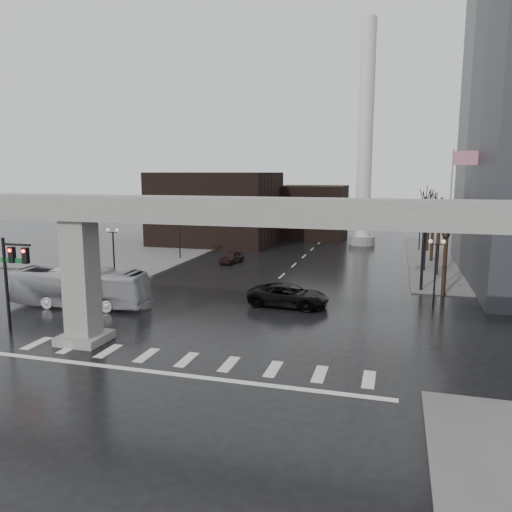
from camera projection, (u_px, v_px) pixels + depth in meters
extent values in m
plane|color=black|center=(194.00, 353.00, 27.82)|extent=(160.00, 160.00, 0.00)
cube|color=slate|center=(121.00, 245.00, 68.94)|extent=(28.00, 36.00, 0.15)
cube|color=gray|center=(191.00, 210.00, 26.50)|extent=(48.00, 2.20, 1.40)
cube|color=gray|center=(81.00, 282.00, 29.09)|extent=(1.60, 1.60, 7.30)
cube|color=gray|center=(85.00, 338.00, 29.65)|extent=(2.60, 2.60, 0.50)
cube|color=black|center=(217.00, 208.00, 70.61)|extent=(16.00, 14.00, 10.00)
cube|color=black|center=(313.00, 212.00, 77.05)|extent=(10.00, 10.00, 8.00)
cylinder|color=silver|center=(365.00, 135.00, 67.39)|extent=(2.00, 2.00, 30.00)
cylinder|color=gray|center=(362.00, 240.00, 69.77)|extent=(3.60, 3.60, 1.20)
cylinder|color=black|center=(423.00, 245.00, 41.57)|extent=(0.24, 0.24, 8.00)
cylinder|color=black|center=(352.00, 205.00, 42.65)|extent=(12.00, 0.18, 0.18)
cube|color=black|center=(387.00, 214.00, 41.95)|extent=(0.35, 0.30, 1.00)
cube|color=black|center=(345.00, 213.00, 42.89)|extent=(0.35, 0.30, 1.00)
cube|color=black|center=(305.00, 212.00, 43.83)|extent=(0.35, 0.30, 1.00)
sphere|color=#FF0C05|center=(388.00, 210.00, 41.73)|extent=(0.20, 0.20, 0.20)
cube|color=#0D5C25|center=(406.00, 209.00, 41.48)|extent=(1.80, 0.05, 0.35)
cube|color=#0D5C25|center=(328.00, 207.00, 43.22)|extent=(1.80, 0.05, 0.35)
cylinder|color=black|center=(7.00, 285.00, 31.23)|extent=(0.20, 0.20, 6.00)
cylinder|color=black|center=(17.00, 245.00, 30.53)|extent=(2.00, 0.14, 0.14)
cube|color=black|center=(12.00, 255.00, 30.75)|extent=(0.35, 0.30, 1.00)
cube|color=black|center=(26.00, 256.00, 30.48)|extent=(0.35, 0.30, 1.00)
cube|color=#0D5C25|center=(11.00, 260.00, 30.83)|extent=(1.60, 0.05, 0.30)
cylinder|color=silver|center=(449.00, 218.00, 43.69)|extent=(0.12, 0.12, 12.00)
cube|color=#B4132D|center=(466.00, 158.00, 42.56)|extent=(2.00, 0.03, 1.20)
cylinder|color=black|center=(435.00, 275.00, 37.09)|extent=(0.14, 0.14, 4.80)
cube|color=black|center=(437.00, 244.00, 36.70)|extent=(0.90, 0.06, 0.06)
sphere|color=silver|center=(431.00, 241.00, 36.79)|extent=(0.32, 0.32, 0.32)
sphere|color=silver|center=(444.00, 242.00, 36.55)|extent=(0.32, 0.32, 0.32)
cylinder|color=black|center=(425.00, 248.00, 50.38)|extent=(0.14, 0.14, 4.80)
cube|color=black|center=(427.00, 225.00, 49.99)|extent=(0.90, 0.06, 0.06)
sphere|color=silver|center=(422.00, 223.00, 50.08)|extent=(0.32, 0.32, 0.32)
sphere|color=silver|center=(432.00, 223.00, 49.84)|extent=(0.32, 0.32, 0.32)
cylinder|color=black|center=(420.00, 233.00, 63.66)|extent=(0.14, 0.14, 4.80)
cube|color=black|center=(421.00, 214.00, 63.28)|extent=(0.90, 0.06, 0.06)
sphere|color=silver|center=(417.00, 213.00, 63.36)|extent=(0.32, 0.32, 0.32)
sphere|color=silver|center=(425.00, 213.00, 63.12)|extent=(0.32, 0.32, 0.32)
cylinder|color=black|center=(114.00, 259.00, 44.33)|extent=(0.14, 0.14, 4.80)
cube|color=black|center=(113.00, 232.00, 43.94)|extent=(0.90, 0.06, 0.06)
sphere|color=silver|center=(108.00, 230.00, 44.03)|extent=(0.32, 0.32, 0.32)
sphere|color=silver|center=(117.00, 230.00, 43.79)|extent=(0.32, 0.32, 0.32)
cylinder|color=black|center=(180.00, 239.00, 57.62)|extent=(0.14, 0.14, 4.80)
cube|color=black|center=(179.00, 219.00, 57.23)|extent=(0.90, 0.06, 0.06)
sphere|color=silver|center=(175.00, 217.00, 57.32)|extent=(0.32, 0.32, 0.32)
sphere|color=silver|center=(183.00, 217.00, 57.07)|extent=(0.32, 0.32, 0.32)
cylinder|color=black|center=(221.00, 226.00, 70.90)|extent=(0.14, 0.14, 4.80)
cube|color=black|center=(220.00, 210.00, 70.52)|extent=(0.90, 0.06, 0.06)
sphere|color=silver|center=(217.00, 208.00, 70.60)|extent=(0.32, 0.32, 0.32)
sphere|color=silver|center=(223.00, 209.00, 70.36)|extent=(0.32, 0.32, 0.32)
cylinder|color=black|center=(444.00, 268.00, 40.64)|extent=(0.34, 0.34, 4.55)
cylinder|color=black|center=(447.00, 222.00, 40.02)|extent=(0.12, 1.52, 2.98)
cylinder|color=black|center=(453.00, 225.00, 40.16)|extent=(0.83, 1.14, 2.51)
cylinder|color=black|center=(437.00, 253.00, 48.22)|extent=(0.34, 0.34, 4.66)
cylinder|color=black|center=(440.00, 213.00, 47.59)|extent=(0.12, 1.55, 3.05)
cylinder|color=black|center=(445.00, 215.00, 47.73)|extent=(0.85, 1.16, 2.57)
cylinder|color=black|center=(432.00, 241.00, 55.81)|extent=(0.34, 0.34, 4.76)
cylinder|color=black|center=(434.00, 206.00, 55.16)|extent=(0.12, 1.59, 3.11)
cylinder|color=black|center=(439.00, 208.00, 55.31)|extent=(0.86, 1.18, 2.62)
cylinder|color=black|center=(428.00, 233.00, 63.39)|extent=(0.34, 0.34, 4.87)
cylinder|color=black|center=(430.00, 201.00, 62.73)|extent=(0.12, 1.62, 3.18)
cylinder|color=black|center=(434.00, 203.00, 62.88)|extent=(0.88, 1.20, 2.68)
cylinder|color=black|center=(425.00, 226.00, 70.98)|extent=(0.34, 0.34, 4.97)
cylinder|color=black|center=(427.00, 197.00, 70.30)|extent=(0.12, 1.65, 3.25)
cylinder|color=black|center=(430.00, 199.00, 70.45)|extent=(0.89, 1.23, 2.74)
imported|color=black|center=(288.00, 295.00, 37.47)|extent=(6.23, 3.20, 1.68)
imported|color=#B5B5BB|center=(79.00, 288.00, 37.31)|extent=(10.64, 3.17, 2.92)
imported|color=black|center=(232.00, 257.00, 55.55)|extent=(2.25, 4.02, 1.29)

